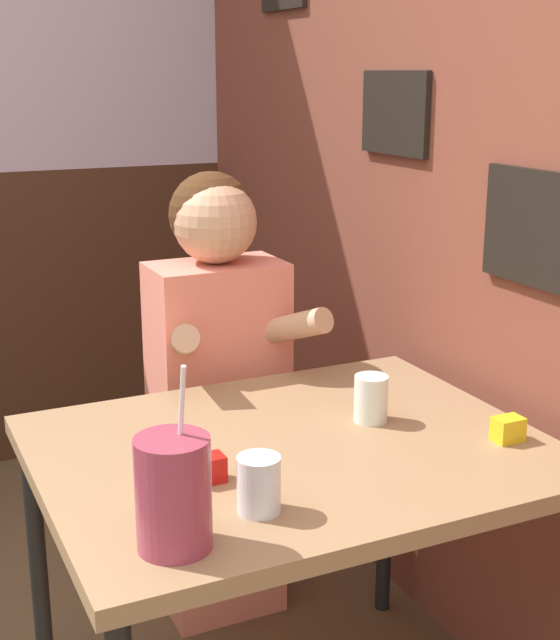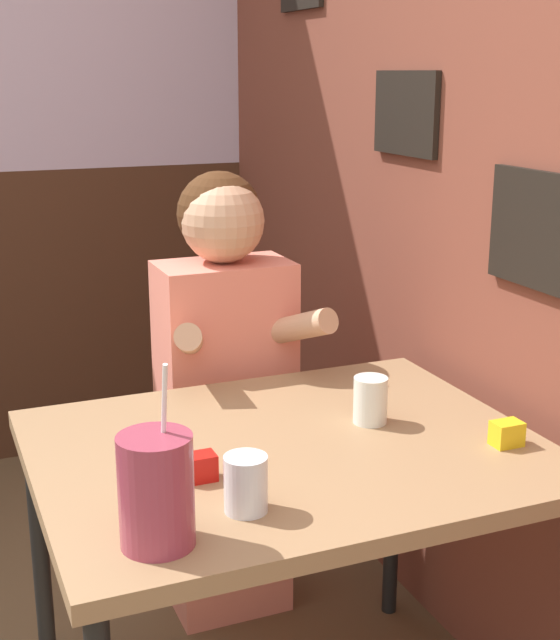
{
  "view_description": "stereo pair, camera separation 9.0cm",
  "coord_description": "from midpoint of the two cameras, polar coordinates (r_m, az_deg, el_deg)",
  "views": [
    {
      "loc": [
        0.06,
        -1.05,
        1.45
      ],
      "look_at": [
        0.84,
        0.6,
        0.94
      ],
      "focal_mm": 50.0,
      "sensor_mm": 36.0,
      "label": 1
    },
    {
      "loc": [
        0.14,
        -1.09,
        1.45
      ],
      "look_at": [
        0.84,
        0.6,
        0.94
      ],
      "focal_mm": 50.0,
      "sensor_mm": 36.0,
      "label": 2
    }
  ],
  "objects": [
    {
      "name": "cocktail_pitcher",
      "position": [
        1.42,
        -6.09,
        -10.83
      ],
      "size": [
        0.12,
        0.12,
        0.3
      ],
      "color": "#99384C",
      "rests_on": "main_table"
    },
    {
      "name": "condiment_mustard",
      "position": [
        1.86,
        15.67,
        -7.03
      ],
      "size": [
        0.06,
        0.04,
        0.05
      ],
      "color": "yellow",
      "rests_on": "main_table"
    },
    {
      "name": "glass_center",
      "position": [
        1.91,
        7.16,
        -5.12
      ],
      "size": [
        0.07,
        0.07,
        0.1
      ],
      "color": "silver",
      "rests_on": "main_table"
    },
    {
      "name": "main_table",
      "position": [
        1.84,
        1.91,
        -9.85
      ],
      "size": [
        1.0,
        0.8,
        0.72
      ],
      "color": "#93704C",
      "rests_on": "ground_plane"
    },
    {
      "name": "person_seated",
      "position": [
        2.35,
        -2.39,
        -4.38
      ],
      "size": [
        0.42,
        0.41,
        1.21
      ],
      "color": "#EA7F6B",
      "rests_on": "ground_plane"
    },
    {
      "name": "glass_near_pitcher",
      "position": [
        1.53,
        -0.49,
        -10.45
      ],
      "size": [
        0.08,
        0.08,
        0.1
      ],
      "color": "silver",
      "rests_on": "main_table"
    },
    {
      "name": "brick_wall_right",
      "position": [
        2.54,
        7.94,
        13.32
      ],
      "size": [
        0.08,
        4.26,
        2.7
      ],
      "color": "brown",
      "rests_on": "ground_plane"
    },
    {
      "name": "condiment_ketchup",
      "position": [
        1.66,
        -3.6,
        -9.4
      ],
      "size": [
        0.06,
        0.04,
        0.05
      ],
      "color": "#B7140F",
      "rests_on": "main_table"
    }
  ]
}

